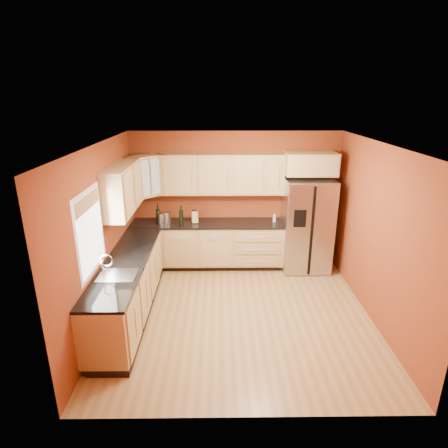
{
  "coord_description": "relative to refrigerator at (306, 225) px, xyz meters",
  "views": [
    {
      "loc": [
        -0.3,
        -5.07,
        3.25
      ],
      "look_at": [
        -0.23,
        0.9,
        1.16
      ],
      "focal_mm": 30.0,
      "sensor_mm": 36.0,
      "label": 1
    }
  ],
  "objects": [
    {
      "name": "countertop_left",
      "position": [
        -3.04,
        -1.62,
        0.01
      ],
      "size": [
        0.62,
        2.8,
        0.04
      ],
      "primitive_type": "cube",
      "color": "black",
      "rests_on": "base_cabinets_left"
    },
    {
      "name": "base_cabinets_left",
      "position": [
        -3.05,
        -1.62,
        -0.45
      ],
      "size": [
        0.6,
        2.8,
        0.88
      ],
      "primitive_type": "cube",
      "color": "tan",
      "rests_on": "floor"
    },
    {
      "name": "refrigerator",
      "position": [
        0.0,
        0.0,
        0.0
      ],
      "size": [
        0.9,
        0.75,
        1.78
      ],
      "primitive_type": "cube",
      "color": "#B9BABE",
      "rests_on": "floor"
    },
    {
      "name": "ceiling",
      "position": [
        -1.35,
        -1.62,
        1.71
      ],
      "size": [
        4.0,
        4.0,
        0.0
      ],
      "primitive_type": "plane",
      "color": "white",
      "rests_on": "wall_back"
    },
    {
      "name": "wine_bottle_a",
      "position": [
        -2.81,
        0.04,
        0.21
      ],
      "size": [
        0.09,
        0.09,
        0.36
      ],
      "primitive_type": null,
      "rotation": [
        0.0,
        0.0,
        0.15
      ],
      "color": "black",
      "rests_on": "countertop_back"
    },
    {
      "name": "over_fridge_cabinet",
      "position": [
        0.0,
        0.07,
        1.16
      ],
      "size": [
        0.92,
        0.6,
        0.4
      ],
      "primitive_type": "cube",
      "color": "tan",
      "rests_on": "wall_back"
    },
    {
      "name": "upper_cabinets_back",
      "position": [
        -1.6,
        0.21,
        0.94
      ],
      "size": [
        2.3,
        0.33,
        0.75
      ],
      "primitive_type": "cube",
      "color": "tan",
      "rests_on": "wall_back"
    },
    {
      "name": "upper_cabinets_left",
      "position": [
        -3.19,
        -0.9,
        0.94
      ],
      "size": [
        0.33,
        1.35,
        0.75
      ],
      "primitive_type": "cube",
      "color": "tan",
      "rests_on": "wall_left"
    },
    {
      "name": "knife_block",
      "position": [
        -2.13,
        0.06,
        0.14
      ],
      "size": [
        0.13,
        0.12,
        0.22
      ],
      "primitive_type": "cube",
      "rotation": [
        0.0,
        0.0,
        0.21
      ],
      "color": "tan",
      "rests_on": "countertop_back"
    },
    {
      "name": "canister_left",
      "position": [
        -2.75,
        -0.01,
        0.13
      ],
      "size": [
        0.14,
        0.14,
        0.21
      ],
      "primitive_type": "cylinder",
      "rotation": [
        0.0,
        0.0,
        0.12
      ],
      "color": "#B9BABE",
      "rests_on": "countertop_back"
    },
    {
      "name": "wall_back",
      "position": [
        -1.35,
        0.38,
        0.41
      ],
      "size": [
        4.0,
        0.04,
        2.6
      ],
      "primitive_type": "cube",
      "color": "maroon",
      "rests_on": "floor"
    },
    {
      "name": "canister_right",
      "position": [
        -2.65,
        0.06,
        0.13
      ],
      "size": [
        0.13,
        0.13,
        0.21
      ],
      "primitive_type": "cylinder",
      "rotation": [
        0.0,
        0.0,
        0.02
      ],
      "color": "#B9BABE",
      "rests_on": "countertop_back"
    },
    {
      "name": "wine_bottle_b",
      "position": [
        -2.38,
        0.01,
        0.21
      ],
      "size": [
        0.08,
        0.08,
        0.36
      ],
      "primitive_type": null,
      "rotation": [
        0.0,
        0.0,
        0.0
      ],
      "color": "black",
      "rests_on": "countertop_back"
    },
    {
      "name": "sink_faucet",
      "position": [
        -3.04,
        -2.12,
        0.18
      ],
      "size": [
        0.5,
        0.42,
        0.3
      ],
      "primitive_type": null,
      "color": "silver",
      "rests_on": "countertop_left"
    },
    {
      "name": "base_cabinets_back",
      "position": [
        -1.9,
        0.07,
        -0.45
      ],
      "size": [
        2.9,
        0.6,
        0.88
      ],
      "primitive_type": "cube",
      "color": "tan",
      "rests_on": "floor"
    },
    {
      "name": "wall_front",
      "position": [
        -1.35,
        -3.62,
        0.41
      ],
      "size": [
        4.0,
        0.04,
        2.6
      ],
      "primitive_type": "cube",
      "color": "maroon",
      "rests_on": "floor"
    },
    {
      "name": "window",
      "position": [
        -3.33,
        -2.12,
        0.66
      ],
      "size": [
        0.03,
        0.9,
        1.0
      ],
      "primitive_type": "cube",
      "color": "white",
      "rests_on": "wall_left"
    },
    {
      "name": "wall_right",
      "position": [
        0.65,
        -1.62,
        0.41
      ],
      "size": [
        0.04,
        4.0,
        2.6
      ],
      "primitive_type": "cube",
      "color": "maroon",
      "rests_on": "floor"
    },
    {
      "name": "corner_upper_cabinet",
      "position": [
        -3.02,
        0.04,
        0.94
      ],
      "size": [
        0.67,
        0.67,
        0.75
      ],
      "primitive_type": "cube",
      "rotation": [
        0.0,
        0.0,
        0.79
      ],
      "color": "tan",
      "rests_on": "wall_back"
    },
    {
      "name": "floor",
      "position": [
        -1.35,
        -1.62,
        -0.89
      ],
      "size": [
        4.0,
        4.0,
        0.0
      ],
      "primitive_type": "plane",
      "color": "olive",
      "rests_on": "ground"
    },
    {
      "name": "soap_dispenser",
      "position": [
        -0.61,
        0.08,
        0.12
      ],
      "size": [
        0.08,
        0.08,
        0.17
      ],
      "primitive_type": "cylinder",
      "rotation": [
        0.0,
        0.0,
        0.37
      ],
      "color": "silver",
      "rests_on": "countertop_back"
    },
    {
      "name": "wall_left",
      "position": [
        -3.35,
        -1.62,
        0.41
      ],
      "size": [
        0.04,
        4.0,
        2.6
      ],
      "primitive_type": "cube",
      "color": "maroon",
      "rests_on": "floor"
    },
    {
      "name": "countertop_back",
      "position": [
        -1.9,
        0.06,
        0.01
      ],
      "size": [
        2.9,
        0.62,
        0.04
      ],
      "primitive_type": "cube",
      "color": "black",
      "rests_on": "base_cabinets_back"
    }
  ]
}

